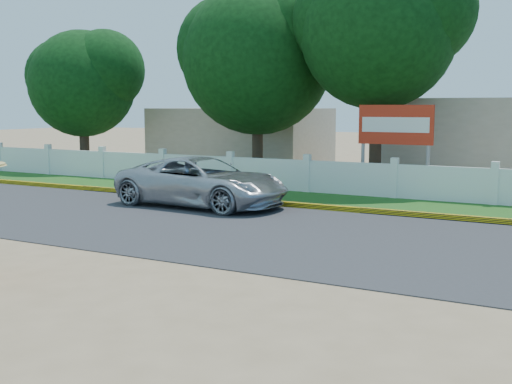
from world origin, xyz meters
TOP-DOWN VIEW (x-y plane):
  - ground at (0.00, 0.00)m, footprint 120.00×120.00m
  - road at (0.00, 4.50)m, footprint 60.00×7.00m
  - grass_verge at (0.00, 9.75)m, footprint 60.00×3.50m
  - curb at (0.00, 8.05)m, footprint 40.00×0.18m
  - fence at (0.00, 11.20)m, footprint 40.00×0.10m
  - building_far at (-10.00, 19.00)m, footprint 8.00×5.00m
  - vehicle at (-4.48, 7.01)m, footprint 5.29×2.66m
  - billboard at (-0.33, 12.30)m, footprint 2.50×0.13m
  - tree_row at (1.77, 14.22)m, footprint 35.74×7.65m

SIDE VIEW (x-z plane):
  - ground at x=0.00m, z-range 0.00..0.00m
  - road at x=0.00m, z-range 0.00..0.02m
  - grass_verge at x=0.00m, z-range 0.00..0.03m
  - curb at x=0.00m, z-range 0.00..0.16m
  - fence at x=0.00m, z-range 0.00..1.10m
  - vehicle at x=-4.48m, z-range 0.00..1.44m
  - building_far at x=-10.00m, z-range 0.00..2.80m
  - billboard at x=-0.33m, z-range 0.67..3.62m
  - tree_row at x=1.77m, z-range 0.69..9.53m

